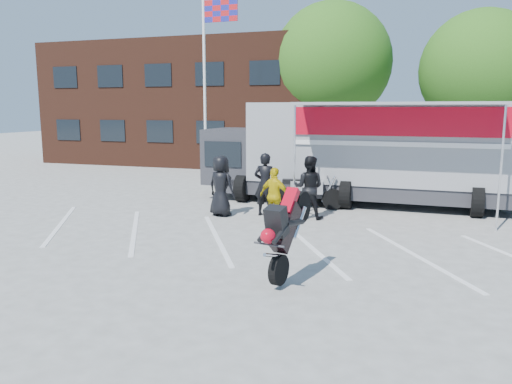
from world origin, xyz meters
The scene contains 13 objects.
ground centered at (0.00, 0.00, 0.00)m, with size 100.00×100.00×0.00m, color #A6A6A1.
parking_bay_lines centered at (0.00, 1.00, 0.01)m, with size 18.00×5.00×0.01m, color white.
office_building centered at (-10.00, 18.00, 3.50)m, with size 18.00×8.00×7.00m, color #482317.
flagpole centered at (-6.24, 10.00, 5.05)m, with size 1.61×0.12×8.00m.
tree_left centered at (-2.00, 16.00, 5.57)m, with size 6.12×6.12×8.64m.
tree_mid centered at (5.00, 15.00, 4.94)m, with size 5.44×5.44×7.68m.
transporter_truck centered at (0.88, 6.82, 0.00)m, with size 10.80×5.20×3.44m, color gray, non-canonical shape.
parked_motorcycle centered at (-0.79, 5.33, 0.00)m, with size 0.76×2.29×1.20m, color silver, non-canonical shape.
stunt_bike_rider centered at (0.41, -1.35, 0.00)m, with size 0.77×1.63×1.91m, color black, non-canonical shape.
spectator_leather_a centered at (-3.10, 3.48, 0.92)m, with size 0.90×0.59×1.84m, color black.
spectator_leather_b centered at (-1.83, 3.93, 0.96)m, with size 0.70×0.46×1.93m, color black.
spectator_leather_c centered at (-0.49, 3.95, 0.94)m, with size 0.91×0.71×1.87m, color black.
spectator_hivis centered at (-1.25, 2.98, 0.80)m, with size 0.94×0.39×1.61m, color #D7BC0B.
Camera 1 is at (2.62, -10.36, 3.25)m, focal length 35.00 mm.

